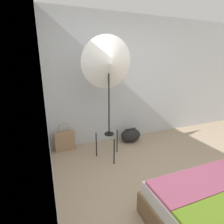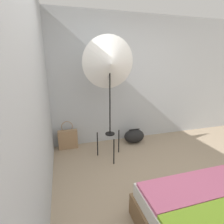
{
  "view_description": "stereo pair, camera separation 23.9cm",
  "coord_description": "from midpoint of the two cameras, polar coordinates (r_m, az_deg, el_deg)",
  "views": [
    {
      "loc": [
        -1.33,
        -1.29,
        1.69
      ],
      "look_at": [
        -0.35,
        1.2,
        0.91
      ],
      "focal_mm": 28.0,
      "sensor_mm": 36.0,
      "label": 1
    },
    {
      "loc": [
        -1.1,
        -1.37,
        1.69
      ],
      "look_at": [
        -0.35,
        1.2,
        0.91
      ],
      "focal_mm": 28.0,
      "sensor_mm": 36.0,
      "label": 2
    }
  ],
  "objects": [
    {
      "name": "tote_bag",
      "position": [
        3.61,
        -17.06,
        -9.0
      ],
      "size": [
        0.38,
        0.12,
        0.57
      ],
      "color": "#9E7A56",
      "rests_on": "ground_plane"
    },
    {
      "name": "ground_plane",
      "position": [
        2.47,
        17.16,
        -27.92
      ],
      "size": [
        14.0,
        14.0,
        0.0
      ],
      "primitive_type": "plane",
      "color": "gray"
    },
    {
      "name": "wall_side_left",
      "position": [
        2.36,
        -24.65,
        5.22
      ],
      "size": [
        0.05,
        8.0,
        2.6
      ],
      "color": "#B7BCC1",
      "rests_on": "ground_plane"
    },
    {
      "name": "wall_back",
      "position": [
        3.66,
        -2.06,
        10.05
      ],
      "size": [
        8.0,
        0.05,
        2.6
      ],
      "color": "#B7BCC1",
      "rests_on": "ground_plane"
    },
    {
      "name": "photo_umbrella",
      "position": [
        2.86,
        -3.56,
        15.3
      ],
      "size": [
        0.86,
        0.39,
        2.1
      ],
      "color": "black",
      "rests_on": "ground_plane"
    },
    {
      "name": "duffel_bag",
      "position": [
        3.83,
        4.3,
        -7.62
      ],
      "size": [
        0.44,
        0.29,
        0.3
      ],
      "color": "black",
      "rests_on": "ground_plane"
    }
  ]
}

